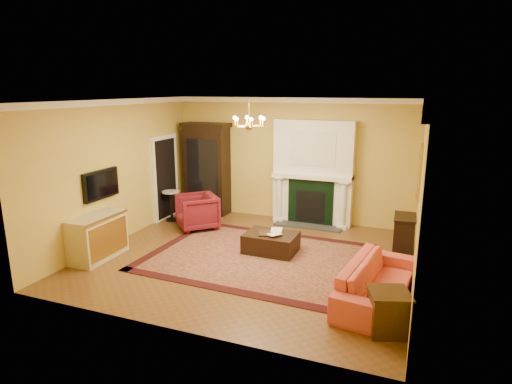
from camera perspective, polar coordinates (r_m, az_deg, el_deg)
The scene contains 26 objects.
floor at distance 8.46m, azimuth -0.88°, elevation -8.76°, with size 6.00×5.50×0.02m, color brown.
ceiling at distance 7.82m, azimuth -0.96°, elevation 12.15°, with size 6.00×5.50×0.02m, color silver.
wall_back at distance 10.57m, azimuth 4.70°, elevation 4.29°, with size 6.00×0.02×3.00m, color #DCB94F.
wall_front at distance 5.63m, azimuth -11.51°, elevation -4.41°, with size 6.00×0.02×3.00m, color #DCB94F.
wall_left at distance 9.53m, azimuth -17.98°, elevation 2.62°, with size 0.02×5.50×3.00m, color #DCB94F.
wall_right at distance 7.45m, azimuth 21.09°, elevation -0.60°, with size 0.02×5.50×3.00m, color #DCB94F.
fireplace at distance 10.29m, azimuth 7.58°, elevation 2.23°, with size 1.90×0.70×2.50m.
crown_molding at distance 8.71m, azimuth 1.45°, elevation 11.85°, with size 6.00×5.50×0.12m.
doorway at distance 10.93m, azimuth -12.02°, elevation 1.92°, with size 0.08×1.05×2.10m.
tv_panel at distance 9.07m, azimuth -19.95°, elevation 0.96°, with size 0.09×0.95×0.58m.
gilt_mirror at distance 8.79m, azimuth 20.98°, elevation 2.49°, with size 0.06×0.76×1.05m.
chandelier at distance 7.84m, azimuth -0.95°, elevation 9.21°, with size 0.63×0.55×0.53m.
oriental_rug at distance 8.43m, azimuth 0.38°, elevation -8.70°, with size 4.20×3.15×0.02m, color #42100E.
china_cabinet at distance 11.20m, azimuth -6.55°, elevation 2.85°, with size 1.13×0.51×2.26m, color black.
wingback_armchair at distance 10.08m, azimuth -7.87°, elevation -2.40°, with size 0.87×0.81×0.89m, color maroon.
pedestal_table at distance 10.78m, azimuth -11.25°, elevation -1.52°, with size 0.42×0.42×0.75m.
commode at distance 8.83m, azimuth -20.37°, elevation -5.62°, with size 0.54×1.15×0.86m, color #BEB48B.
coral_sofa at distance 6.96m, azimuth 15.87°, elevation -10.65°, with size 2.13×0.62×0.83m, color #C44D3E.
end_table at distance 6.23m, azimuth 17.19°, elevation -15.15°, with size 0.49×0.49×0.56m, color #3A230F.
console_table at distance 9.02m, azimuth 19.09°, elevation -5.49°, with size 0.38×0.67×0.74m, color black.
leather_ottoman at distance 8.63m, azimuth 2.01°, elevation -6.74°, with size 1.02×0.74×0.38m, color black.
ottoman_tray at distance 8.54m, azimuth 1.90°, elevation -5.50°, with size 0.46×0.36×0.03m, color black.
book_a at distance 8.59m, azimuth 2.02°, elevation -4.22°, with size 0.22×0.03×0.30m, color gray.
book_b at distance 8.44m, azimuth 2.10°, elevation -4.72°, with size 0.19×0.02×0.26m, color gray.
topiary_left at distance 10.35m, azimuth 4.45°, elevation 4.03°, with size 0.18×0.18×0.47m.
topiary_right at distance 10.08m, azimuth 10.85°, elevation 3.57°, with size 0.18×0.18×0.47m.
Camera 1 is at (2.93, -7.25, 3.23)m, focal length 30.00 mm.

